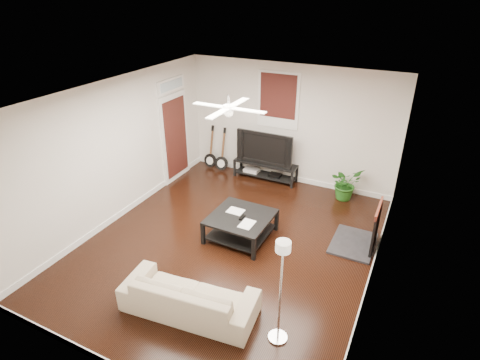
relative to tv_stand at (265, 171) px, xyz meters
The scene contains 14 objects.
room 3.06m from the tv_stand, 80.19° to the right, with size 5.01×6.01×2.81m.
brick_accent 3.66m from the tv_stand, 30.95° to the right, with size 0.02×2.20×2.80m, color brown.
fireplace 3.23m from the tv_stand, 33.58° to the right, with size 0.80×1.10×0.92m, color black.
window_back 1.75m from the tv_stand, 46.43° to the left, with size 1.00×0.06×1.30m, color #3B1210.
door_left 2.40m from the tv_stand, 156.03° to the right, with size 0.08×1.00×2.50m, color white.
tv_stand is the anchor object (origin of this frame).
tv 0.62m from the tv_stand, 90.00° to the left, with size 1.40×0.18×0.80m, color black.
coffee_table 2.55m from the tv_stand, 77.55° to the right, with size 1.10×1.10×0.46m, color black.
sofa 4.57m from the tv_stand, 81.08° to the right, with size 1.98×0.77×0.58m, color #BEAC8F.
floor_lamp 4.91m from the tv_stand, 64.99° to the right, with size 0.27×0.27×1.62m, color silver, non-canonical shape.
potted_plant 1.98m from the tv_stand, ahead, with size 0.67×0.58×0.75m, color #22611B.
guitar_left 1.58m from the tv_stand, behind, with size 0.35×0.25×1.12m, color black, non-canonical shape.
guitar_right 1.24m from the tv_stand, behind, with size 0.35×0.25×1.12m, color black, non-canonical shape.
ceiling_fan 3.69m from the tv_stand, 80.19° to the right, with size 1.24×1.24×0.32m, color white, non-canonical shape.
Camera 1 is at (2.79, -5.26, 4.35)m, focal length 29.23 mm.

